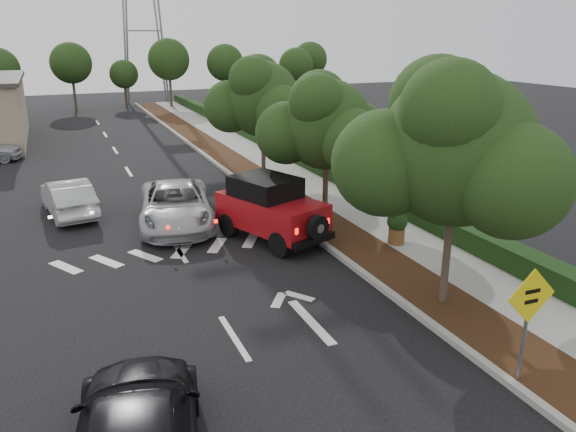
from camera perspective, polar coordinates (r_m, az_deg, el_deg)
ground at (r=13.60m, az=-5.49°, el=-12.21°), size 120.00×120.00×0.00m
curb at (r=25.50m, az=-3.79°, el=2.69°), size 0.20×70.00×0.15m
planting_strip at (r=25.83m, az=-1.70°, el=2.90°), size 1.80×70.00×0.12m
sidewalk at (r=26.55m, az=2.14°, el=3.31°), size 2.00×70.00×0.12m
hedge at (r=27.07m, az=4.84°, el=4.29°), size 0.80×70.00×0.80m
transmission_tower at (r=60.38m, az=-14.02°, el=11.12°), size 7.00×4.00×28.00m
street_tree_near at (r=15.59m, az=15.36°, el=-8.65°), size 3.80×3.80×5.92m
street_tree_mid at (r=21.04m, az=3.73°, el=-0.91°), size 3.20×3.20×5.32m
street_tree_far at (r=26.75m, az=-2.47°, el=3.29°), size 3.40×3.40×5.62m
red_jeep at (r=19.28m, az=-2.09°, el=0.82°), size 3.17×4.48×2.19m
silver_suv_ahead at (r=21.16m, az=-11.34°, el=1.08°), size 3.49×5.91×1.54m
silver_sedan_oncoming at (r=23.60m, az=-21.42°, el=1.78°), size 2.09×4.48×1.42m
speed_hump_sign at (r=12.06m, az=23.27°, el=-8.76°), size 1.15×0.10×2.45m
terracotta_planter at (r=18.97m, az=11.02°, el=-0.83°), size 0.68×0.68×1.18m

